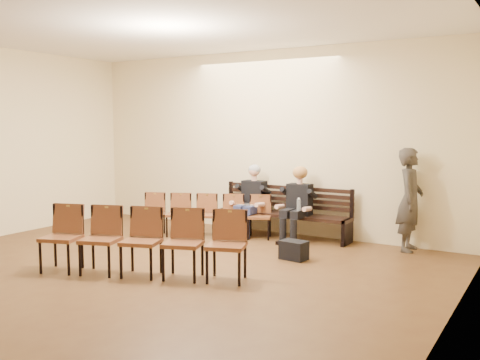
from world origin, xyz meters
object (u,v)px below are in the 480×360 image
(seated_man, at_px, (252,201))
(chair_row_front, at_px, (205,215))
(bag, at_px, (294,250))
(water_bottle, at_px, (299,212))
(chair_row_back, at_px, (141,242))
(bench, at_px, (282,225))
(passerby, at_px, (410,192))
(laptop, at_px, (247,205))
(seated_woman, at_px, (297,206))

(seated_man, bearing_deg, chair_row_front, -137.14)
(seated_man, relative_size, bag, 3.26)
(water_bottle, relative_size, bag, 0.58)
(seated_man, bearing_deg, chair_row_back, -88.79)
(bench, height_order, passerby, passerby)
(seated_man, distance_m, laptop, 0.15)
(chair_row_front, xyz_separation_m, chair_row_back, (0.72, -2.59, 0.08))
(seated_woman, bearing_deg, water_bottle, -59.60)
(laptop, relative_size, chair_row_front, 0.14)
(seated_man, xyz_separation_m, bag, (1.50, -1.29, -0.50))
(laptop, height_order, water_bottle, laptop)
(bench, distance_m, bag, 1.68)
(seated_woman, relative_size, chair_row_front, 0.51)
(seated_woman, height_order, chair_row_front, seated_woman)
(laptop, relative_size, bag, 0.86)
(passerby, bearing_deg, bag, 133.46)
(bench, xyz_separation_m, seated_man, (-0.59, -0.12, 0.43))
(seated_woman, bearing_deg, bag, -67.02)
(seated_man, distance_m, water_bottle, 1.12)
(water_bottle, bearing_deg, passerby, 14.32)
(seated_man, height_order, bag, seated_man)
(water_bottle, distance_m, chair_row_front, 1.79)
(bag, xyz_separation_m, chair_row_back, (-1.43, -1.90, 0.33))
(seated_woman, relative_size, bag, 3.12)
(bag, xyz_separation_m, chair_row_front, (-2.15, 0.69, 0.25))
(laptop, height_order, chair_row_front, chair_row_front)
(bench, height_order, seated_man, seated_man)
(passerby, height_order, chair_row_front, passerby)
(bench, xyz_separation_m, bag, (0.90, -1.41, -0.08))
(bench, height_order, chair_row_front, chair_row_front)
(seated_man, bearing_deg, bench, 11.41)
(bench, bearing_deg, chair_row_back, -99.04)
(seated_woman, distance_m, passerby, 1.98)
(chair_row_front, bearing_deg, seated_woman, -1.85)
(bench, relative_size, passerby, 1.32)
(passerby, bearing_deg, chair_row_back, 136.43)
(bench, bearing_deg, laptop, -158.67)
(water_bottle, bearing_deg, bench, 144.01)
(water_bottle, distance_m, bag, 1.21)
(water_bottle, relative_size, chair_row_back, 0.08)
(water_bottle, bearing_deg, seated_man, 167.66)
(laptop, xyz_separation_m, chair_row_back, (0.09, -3.07, -0.10))
(bench, height_order, chair_row_back, chair_row_back)
(seated_man, bearing_deg, passerby, 4.37)
(seated_man, height_order, passerby, passerby)
(seated_woman, xyz_separation_m, water_bottle, (0.14, -0.24, -0.06))
(bench, height_order, laptop, laptop)
(seated_woman, relative_size, laptop, 3.64)
(water_bottle, bearing_deg, seated_woman, 120.40)
(bench, bearing_deg, water_bottle, -35.99)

